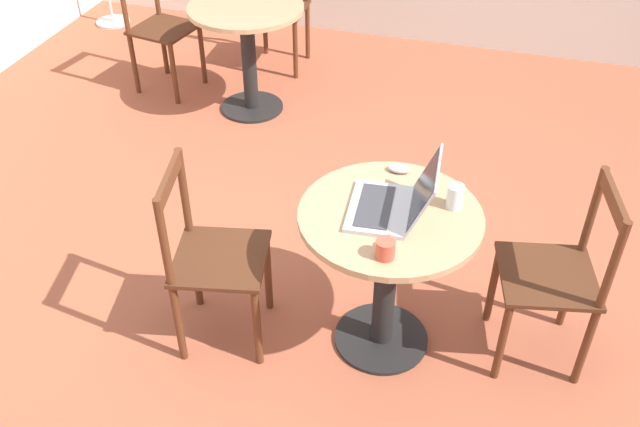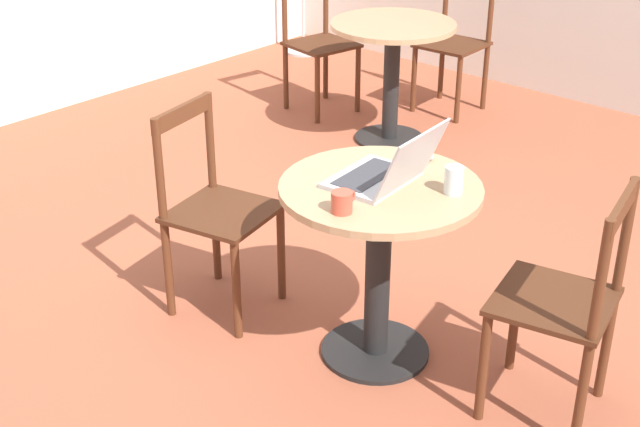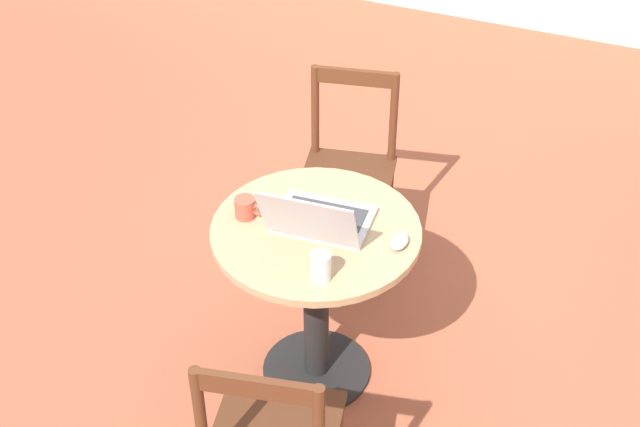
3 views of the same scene
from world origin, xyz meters
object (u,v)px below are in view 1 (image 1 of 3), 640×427
Objects in this scene: mug at (385,249)px; drinking_glass at (455,197)px; mouse at (399,168)px; chair_mid_back at (159,28)px; chair_mid_right at (280,7)px; cafe_table_near at (388,252)px; chair_near_front at (557,277)px; laptop at (394,202)px; cafe_table_mid at (247,35)px; chair_near_back at (211,259)px.

drinking_glass is (0.38, -0.20, 0.01)m from mug.
mouse is at bearing 55.25° from drinking_glass.
chair_mid_back and chair_mid_right have the same top height.
cafe_table_near is at bearing 7.46° from mug.
cafe_table_near is at bearing 102.07° from chair_near_front.
drinking_glass is (0.11, -0.23, 0.00)m from laptop.
chair_near_front is 8.67× the size of drinking_glass.
chair_mid_right is (2.61, 1.39, -0.09)m from cafe_table_near.
drinking_glass is at bearing -137.51° from cafe_table_mid.
mouse is at bearing -139.51° from cafe_table_mid.
chair_mid_back is 8.21× the size of mug.
mug is at bearing -153.58° from chair_mid_right.
chair_mid_back is (1.84, 2.80, 0.00)m from chair_near_front.
cafe_table_near is at bearing 116.60° from drinking_glass.
laptop reaches higher than chair_mid_right.
cafe_table_near is 0.77m from chair_near_back.
chair_mid_right is at bearing 28.08° from cafe_table_near.
chair_mid_right is 2.69m from mouse.
laptop is (-0.14, 0.70, 0.35)m from chair_near_front.
laptop reaches higher than drinking_glass.
chair_near_back and chair_mid_right have the same top height.
chair_mid_back reaches higher than drinking_glass.
mouse is (0.29, 0.04, -0.03)m from laptop.
laptop reaches higher than cafe_table_mid.
chair_near_front is at bearing -129.61° from cafe_table_mid.
cafe_table_near is 7.62× the size of mouse.
laptop is at bearing 5.72° from mug.
cafe_table_mid is at bearing 50.39° from chair_near_front.
chair_mid_back is 2.90m from laptop.
mug reaches higher than mouse.
chair_mid_right reaches higher than cafe_table_mid.
chair_near_front is 2.44× the size of laptop.
cafe_table_mid is at bearing 42.49° from drinking_glass.
chair_near_back is (-0.16, 0.75, -0.09)m from cafe_table_near.
chair_near_front is at bearing -58.54° from mug.
chair_near_front is 9.07× the size of mouse.
chair_mid_back is 8.67× the size of drinking_glass.
chair_mid_back is 9.07× the size of mouse.
drinking_glass is at bearing -74.06° from chair_near_back.
chair_near_front and chair_mid_back have the same top height.
chair_near_front is 3.23m from chair_mid_right.
chair_near_back is (-0.31, 1.46, 0.00)m from chair_near_front.
laptop reaches higher than cafe_table_near.
cafe_table_mid is 2.38m from drinking_glass.
mug is (-0.27, -0.03, -0.01)m from laptop.
cafe_table_mid is 2.12m from chair_near_back.
cafe_table_near and cafe_table_mid have the same top height.
mouse is (0.15, 0.74, 0.31)m from chair_near_front.
cafe_table_near is 0.84× the size of chair_near_back.
chair_mid_back is at bearing 56.59° from chair_near_front.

